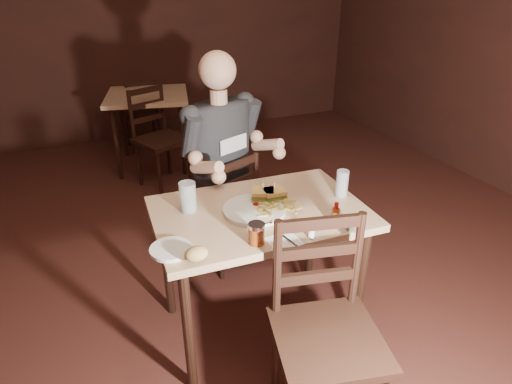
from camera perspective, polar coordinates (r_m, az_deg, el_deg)
name	(u,v)px	position (r m, az deg, el deg)	size (l,w,h in m)	color
room_shell	(216,83)	(2.04, -5.34, 14.29)	(7.00, 7.00, 7.00)	black
main_table	(260,226)	(2.23, 0.51, -4.51)	(1.11, 0.77, 0.77)	tan
bg_table	(148,103)	(4.59, -14.23, 11.47)	(0.96, 0.96, 0.77)	tan
chair_far	(222,209)	(2.93, -4.56, -2.31)	(0.38, 0.42, 0.83)	black
chair_near	(328,340)	(1.91, 9.62, -18.87)	(0.44, 0.49, 0.96)	black
bg_chair_far	(141,114)	(5.19, -15.04, 10.04)	(0.38, 0.42, 0.83)	black
bg_chair_near	(162,140)	(4.14, -12.46, 6.81)	(0.43, 0.47, 0.92)	black
diner	(225,138)	(2.67, -4.21, 7.24)	(0.60, 0.47, 1.03)	#28292C
dinner_plate	(255,210)	(2.16, -0.18, -2.46)	(0.31, 0.31, 0.02)	white
sandwich_left	(263,191)	(2.22, 0.93, 0.08)	(0.11, 0.09, 0.10)	tan
sandwich_right	(274,191)	(2.23, 2.44, 0.07)	(0.11, 0.09, 0.10)	tan
fries_pile	(278,208)	(2.14, 2.92, -2.09)	(0.25, 0.17, 0.04)	#E6CC5E
ketchup_dollop	(256,204)	(2.19, 0.05, -1.67)	(0.04, 0.04, 0.01)	maroon
glass_left	(188,197)	(2.17, -9.07, -0.65)	(0.08, 0.08, 0.16)	silver
glass_right	(342,184)	(2.34, 11.40, 1.10)	(0.07, 0.07, 0.15)	silver
hot_sauce	(336,214)	(2.06, 10.57, -2.92)	(0.04, 0.04, 0.12)	maroon
salt_shaker	(311,232)	(1.97, 7.38, -5.32)	(0.03, 0.03, 0.05)	white
pepper_shaker	(351,224)	(2.05, 12.51, -4.21)	(0.04, 0.04, 0.06)	#38332D
syrup_dispenser	(257,234)	(1.90, 0.07, -5.56)	(0.08, 0.08, 0.10)	maroon
napkin	(284,241)	(1.94, 3.70, -6.54)	(0.14, 0.13, 0.00)	white
knife	(291,242)	(1.93, 4.64, -6.64)	(0.01, 0.21, 0.00)	silver
fork	(314,230)	(2.03, 7.71, -5.06)	(0.01, 0.15, 0.00)	silver
side_plate	(171,250)	(1.91, -11.29, -7.59)	(0.18, 0.18, 0.01)	white
bread_roll	(196,254)	(1.80, -7.98, -8.17)	(0.10, 0.08, 0.06)	tan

